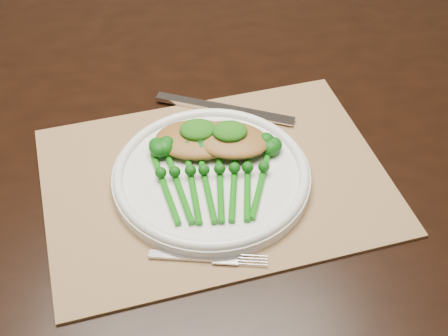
{
  "coord_description": "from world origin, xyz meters",
  "views": [
    {
      "loc": [
        0.15,
        -0.82,
        1.42
      ],
      "look_at": [
        0.17,
        -0.17,
        0.78
      ],
      "focal_mm": 50.0,
      "sensor_mm": 36.0,
      "label": 1
    }
  ],
  "objects_px": {
    "dining_table": "(188,253)",
    "dinner_plate": "(211,175)",
    "placemat": "(215,180)",
    "broccolini_bundle": "(213,185)",
    "chicken_fillet_left": "(197,139)"
  },
  "relations": [
    {
      "from": "dinner_plate",
      "to": "broccolini_bundle",
      "type": "relative_size",
      "value": 1.58
    },
    {
      "from": "dining_table",
      "to": "dinner_plate",
      "type": "relative_size",
      "value": 5.7
    },
    {
      "from": "chicken_fillet_left",
      "to": "broccolini_bundle",
      "type": "bearing_deg",
      "value": -73.33
    },
    {
      "from": "placemat",
      "to": "broccolini_bundle",
      "type": "xyz_separation_m",
      "value": [
        -0.0,
        -0.03,
        0.02
      ]
    },
    {
      "from": "chicken_fillet_left",
      "to": "broccolini_bundle",
      "type": "height_order",
      "value": "chicken_fillet_left"
    },
    {
      "from": "dining_table",
      "to": "placemat",
      "type": "height_order",
      "value": "placemat"
    },
    {
      "from": "dining_table",
      "to": "dinner_plate",
      "type": "height_order",
      "value": "dinner_plate"
    },
    {
      "from": "dining_table",
      "to": "dinner_plate",
      "type": "xyz_separation_m",
      "value": [
        0.05,
        -0.16,
        0.39
      ]
    },
    {
      "from": "broccolini_bundle",
      "to": "dining_table",
      "type": "bearing_deg",
      "value": 103.05
    },
    {
      "from": "broccolini_bundle",
      "to": "chicken_fillet_left",
      "type": "bearing_deg",
      "value": 101.58
    },
    {
      "from": "placemat",
      "to": "chicken_fillet_left",
      "type": "distance_m",
      "value": 0.07
    },
    {
      "from": "dinner_plate",
      "to": "placemat",
      "type": "bearing_deg",
      "value": 40.18
    },
    {
      "from": "chicken_fillet_left",
      "to": "broccolini_bundle",
      "type": "relative_size",
      "value": 0.7
    },
    {
      "from": "dinner_plate",
      "to": "broccolini_bundle",
      "type": "distance_m",
      "value": 0.03
    },
    {
      "from": "placemat",
      "to": "dinner_plate",
      "type": "bearing_deg",
      "value": -153.27
    }
  ]
}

